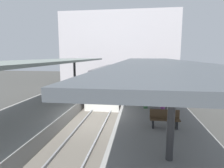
# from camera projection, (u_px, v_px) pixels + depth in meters

# --- Properties ---
(ground_plane) EXTENTS (80.00, 80.00, 0.00)m
(ground_plane) POSITION_uv_depth(u_px,v_px,m) (93.00, 127.00, 11.73)
(ground_plane) COLOR #383835
(platform_left) EXTENTS (4.40, 28.00, 1.00)m
(platform_left) POSITION_uv_depth(u_px,v_px,m) (36.00, 117.00, 12.18)
(platform_left) COLOR gray
(platform_left) RESTS_ON ground_plane
(platform_right) EXTENTS (4.40, 28.00, 1.00)m
(platform_right) POSITION_uv_depth(u_px,v_px,m) (156.00, 123.00, 11.13)
(platform_right) COLOR gray
(platform_right) RESTS_ON ground_plane
(track_ballast) EXTENTS (3.20, 28.00, 0.20)m
(track_ballast) POSITION_uv_depth(u_px,v_px,m) (93.00, 126.00, 11.71)
(track_ballast) COLOR #59544C
(track_ballast) RESTS_ON ground_plane
(rail_near_side) EXTENTS (0.08, 28.00, 0.14)m
(rail_near_side) POSITION_uv_depth(u_px,v_px,m) (82.00, 122.00, 11.79)
(rail_near_side) COLOR slate
(rail_near_side) RESTS_ON track_ballast
(rail_far_side) EXTENTS (0.08, 28.00, 0.14)m
(rail_far_side) POSITION_uv_depth(u_px,v_px,m) (105.00, 124.00, 11.59)
(rail_far_side) COLOR slate
(rail_far_side) RESTS_ON track_ballast
(commuter_train) EXTENTS (2.78, 10.56, 3.10)m
(commuter_train) POSITION_uv_depth(u_px,v_px,m) (111.00, 82.00, 19.22)
(commuter_train) COLOR #ADADB2
(commuter_train) RESTS_ON track_ballast
(canopy_left) EXTENTS (4.18, 21.00, 3.10)m
(canopy_left) POSITION_uv_depth(u_px,v_px,m) (44.00, 62.00, 13.02)
(canopy_left) COLOR #333335
(canopy_left) RESTS_ON platform_left
(canopy_right) EXTENTS (4.18, 21.00, 3.10)m
(canopy_right) POSITION_uv_depth(u_px,v_px,m) (155.00, 63.00, 11.98)
(canopy_right) COLOR #333335
(canopy_right) RESTS_ON platform_right
(platform_bench) EXTENTS (1.40, 0.41, 0.86)m
(platform_bench) POSITION_uv_depth(u_px,v_px,m) (165.00, 118.00, 8.98)
(platform_bench) COLOR black
(platform_bench) RESTS_ON platform_right
(platform_sign) EXTENTS (0.90, 0.08, 2.21)m
(platform_sign) POSITION_uv_depth(u_px,v_px,m) (167.00, 87.00, 10.99)
(platform_sign) COLOR #262628
(platform_sign) RESTS_ON platform_right
(passenger_near_bench) EXTENTS (0.36, 0.36, 1.71)m
(passenger_near_bench) POSITION_uv_depth(u_px,v_px,m) (146.00, 95.00, 12.23)
(passenger_near_bench) COLOR #386B3D
(passenger_near_bench) RESTS_ON platform_right
(passenger_mid_platform) EXTENTS (0.36, 0.36, 1.64)m
(passenger_mid_platform) POSITION_uv_depth(u_px,v_px,m) (166.00, 83.00, 17.53)
(passenger_mid_platform) COLOR navy
(passenger_mid_platform) RESTS_ON platform_right
(passenger_far_end) EXTENTS (0.36, 0.36, 1.79)m
(passenger_far_end) POSITION_uv_depth(u_px,v_px,m) (163.00, 95.00, 12.11)
(passenger_far_end) COLOR #7A337A
(passenger_far_end) RESTS_ON platform_right
(station_building_backdrop) EXTENTS (18.00, 6.00, 11.00)m
(station_building_backdrop) POSITION_uv_depth(u_px,v_px,m) (119.00, 49.00, 30.54)
(station_building_backdrop) COLOR #B7B2B7
(station_building_backdrop) RESTS_ON ground_plane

